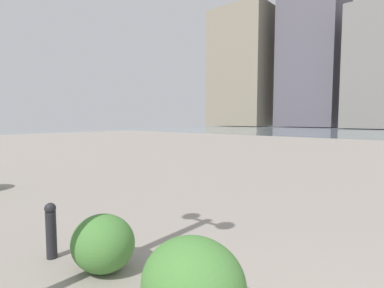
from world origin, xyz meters
TOP-DOWN VIEW (x-y plane):
  - building_annex at (24.67, -68.50)m, footprint 12.40×12.76m
  - building_highrise at (40.86, -65.05)m, footprint 14.57×10.77m
  - bollard_near at (4.01, -0.51)m, footprint 0.13×0.13m
  - shrub_low at (3.29, -0.74)m, footprint 0.73×0.65m
  - shrub_round at (1.95, -0.69)m, footprint 0.86×0.77m

SIDE VIEW (x-z plane):
  - shrub_low at x=3.29m, z-range 0.00..0.62m
  - bollard_near at x=4.01m, z-range 0.02..0.69m
  - shrub_round at x=1.95m, z-range 0.00..0.73m
  - building_highrise at x=40.86m, z-range 0.00..28.54m
  - building_annex at x=24.67m, z-range -1.03..33.10m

